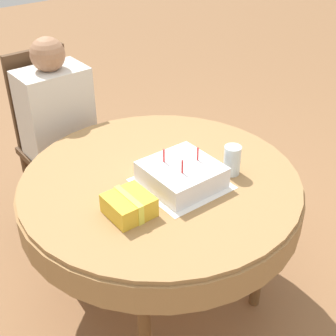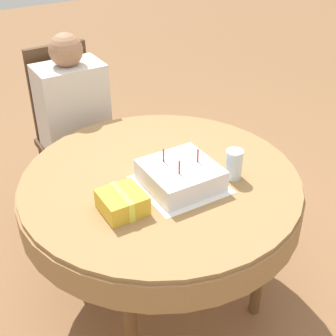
{
  "view_description": "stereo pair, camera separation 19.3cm",
  "coord_description": "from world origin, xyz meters",
  "px_view_note": "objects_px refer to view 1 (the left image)",
  "views": [
    {
      "loc": [
        -0.97,
        -1.31,
        1.8
      ],
      "look_at": [
        0.02,
        -0.03,
        0.76
      ],
      "focal_mm": 50.0,
      "sensor_mm": 36.0,
      "label": 1
    },
    {
      "loc": [
        -0.81,
        -1.42,
        1.8
      ],
      "look_at": [
        0.02,
        -0.03,
        0.76
      ],
      "focal_mm": 50.0,
      "sensor_mm": 36.0,
      "label": 2
    }
  ],
  "objects_px": {
    "birthday_cake": "(182,174)",
    "drinking_glass": "(232,160)",
    "chair": "(54,136)",
    "person": "(59,120)",
    "gift_box": "(129,205)"
  },
  "relations": [
    {
      "from": "birthday_cake",
      "to": "drinking_glass",
      "type": "relative_size",
      "value": 2.17
    },
    {
      "from": "birthday_cake",
      "to": "drinking_glass",
      "type": "bearing_deg",
      "value": -16.74
    },
    {
      "from": "chair",
      "to": "person",
      "type": "relative_size",
      "value": 0.9
    },
    {
      "from": "person",
      "to": "drinking_glass",
      "type": "distance_m",
      "value": 1.02
    },
    {
      "from": "chair",
      "to": "person",
      "type": "xyz_separation_m",
      "value": [
        0.0,
        -0.1,
        0.14
      ]
    },
    {
      "from": "gift_box",
      "to": "birthday_cake",
      "type": "bearing_deg",
      "value": 6.68
    },
    {
      "from": "person",
      "to": "gift_box",
      "type": "height_order",
      "value": "person"
    },
    {
      "from": "birthday_cake",
      "to": "chair",
      "type": "bearing_deg",
      "value": 96.59
    },
    {
      "from": "chair",
      "to": "gift_box",
      "type": "xyz_separation_m",
      "value": [
        -0.16,
        -1.02,
        0.21
      ]
    },
    {
      "from": "chair",
      "to": "gift_box",
      "type": "relative_size",
      "value": 6.06
    },
    {
      "from": "drinking_glass",
      "to": "person",
      "type": "bearing_deg",
      "value": 109.15
    },
    {
      "from": "chair",
      "to": "gift_box",
      "type": "height_order",
      "value": "chair"
    },
    {
      "from": "person",
      "to": "birthday_cake",
      "type": "distance_m",
      "value": 0.9
    },
    {
      "from": "birthday_cake",
      "to": "gift_box",
      "type": "relative_size",
      "value": 1.69
    },
    {
      "from": "chair",
      "to": "birthday_cake",
      "type": "height_order",
      "value": "chair"
    }
  ]
}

